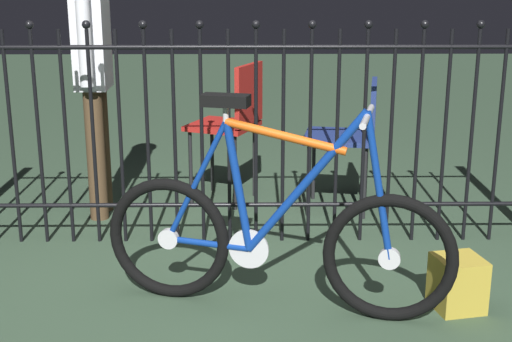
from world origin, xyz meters
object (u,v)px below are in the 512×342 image
(chair_red, at_px, (234,117))
(chair_navy, at_px, (352,130))
(bicycle, at_px, (275,238))
(display_crate, at_px, (458,283))
(person_visitor, at_px, (93,64))

(chair_red, relative_size, chair_navy, 1.10)
(bicycle, relative_size, chair_navy, 1.86)
(bicycle, height_order, display_crate, bicycle)
(chair_red, bearing_deg, display_crate, -56.76)
(chair_navy, xyz_separation_m, person_visitor, (-1.54, -0.07, 0.41))
(bicycle, height_order, chair_navy, bicycle)
(chair_navy, height_order, person_visitor, person_visitor)
(person_visitor, bearing_deg, chair_red, 16.81)
(bicycle, height_order, chair_red, bicycle)
(chair_navy, relative_size, person_visitor, 0.52)
(bicycle, bearing_deg, chair_navy, 68.92)
(person_visitor, bearing_deg, chair_navy, 2.74)
(bicycle, bearing_deg, person_visitor, 128.41)
(chair_red, height_order, display_crate, chair_red)
(chair_navy, distance_m, person_visitor, 1.59)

